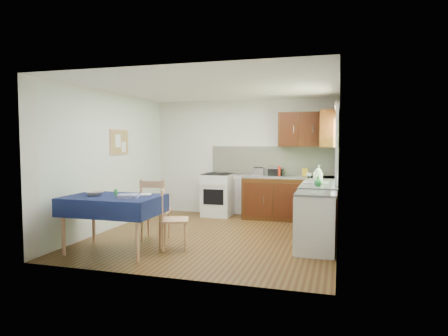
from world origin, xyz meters
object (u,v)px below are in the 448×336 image
(chair_near, at_px, (172,217))
(kettle, at_px, (318,177))
(dining_table, at_px, (113,203))
(sandwich_press, at_px, (276,171))
(chair_far, at_px, (155,208))
(dish_rack, at_px, (316,182))
(toaster, at_px, (258,172))

(chair_near, distance_m, kettle, 2.54)
(dining_table, distance_m, sandwich_press, 3.69)
(chair_far, bearing_deg, dish_rack, -167.40)
(chair_near, bearing_deg, dish_rack, -74.81)
(dining_table, relative_size, toaster, 5.88)
(dining_table, bearing_deg, sandwich_press, 55.99)
(sandwich_press, bearing_deg, kettle, -71.91)
(chair_far, height_order, chair_near, chair_far)
(toaster, bearing_deg, chair_near, -112.91)
(sandwich_press, distance_m, kettle, 1.66)
(sandwich_press, bearing_deg, chair_near, -128.11)
(toaster, bearing_deg, dining_table, -122.80)
(kettle, bearing_deg, dining_table, -147.54)
(dining_table, xyz_separation_m, dish_rack, (2.77, 1.85, 0.21))
(dining_table, distance_m, kettle, 3.33)
(dining_table, height_order, chair_near, chair_near)
(toaster, xyz_separation_m, kettle, (1.26, -1.24, 0.03))
(toaster, relative_size, kettle, 0.89)
(dining_table, height_order, toaster, toaster)
(chair_far, height_order, kettle, kettle)
(chair_near, distance_m, sandwich_press, 3.03)
(sandwich_press, relative_size, dish_rack, 0.70)
(dining_table, xyz_separation_m, kettle, (2.80, 1.78, 0.30))
(sandwich_press, xyz_separation_m, dish_rack, (0.88, -1.32, -0.06))
(chair_near, bearing_deg, sandwich_press, -42.76)
(toaster, xyz_separation_m, dish_rack, (1.23, -1.18, -0.06))
(chair_far, bearing_deg, toaster, -129.93)
(chair_near, relative_size, sandwich_press, 3.03)
(toaster, bearing_deg, sandwich_press, 16.32)
(chair_far, distance_m, dish_rack, 2.73)
(sandwich_press, relative_size, kettle, 1.16)
(chair_near, height_order, sandwich_press, sandwich_press)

